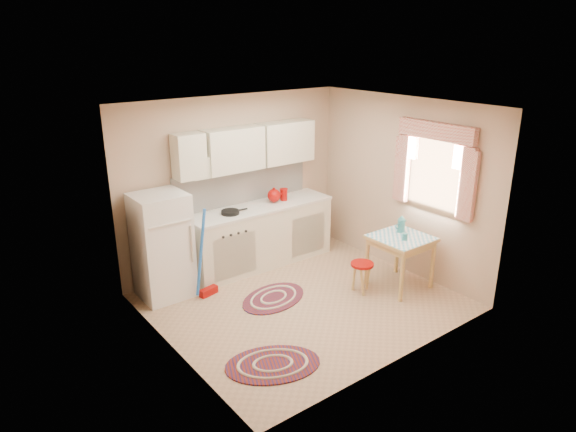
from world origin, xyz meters
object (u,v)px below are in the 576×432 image
object	(u,v)px
fridge	(162,246)
table	(399,262)
stool	(361,277)
base_cabinets	(261,236)

from	to	relation	value
fridge	table	world-z (taller)	fridge
table	stool	xyz separation A→B (m)	(-0.53, 0.19, -0.15)
fridge	table	bearing A→B (deg)	-32.70
fridge	base_cabinets	size ratio (longest dim) A/B	0.62
fridge	stool	world-z (taller)	fridge
table	stool	bearing A→B (deg)	160.66
base_cabinets	stool	world-z (taller)	base_cabinets
base_cabinets	table	distance (m)	2.06
fridge	base_cabinets	distance (m)	1.59
table	stool	distance (m)	0.58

